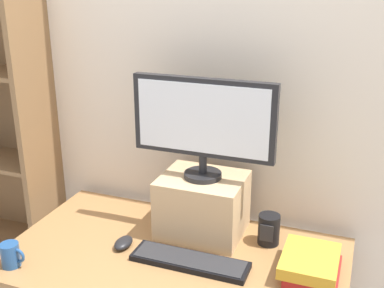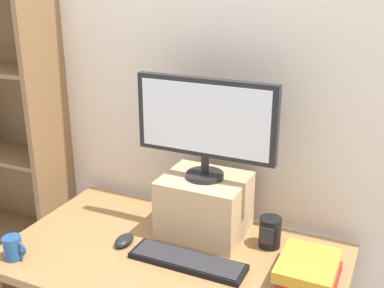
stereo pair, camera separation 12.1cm
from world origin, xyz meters
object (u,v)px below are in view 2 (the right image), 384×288
desk_speaker (270,232)px  riser_box (205,205)px  keyboard (188,261)px  book_stack (309,270)px  computer_mouse (124,240)px  desk (172,272)px  computer_monitor (205,122)px  coffee_mug (13,248)px  bookshelf_unit (2,149)px

desk_speaker → riser_box: bearing=-178.1°
keyboard → book_stack: book_stack is taller
computer_mouse → desk: bearing=4.0°
computer_monitor → computer_mouse: 0.58m
desk → coffee_mug: coffee_mug is taller
computer_monitor → book_stack: (0.47, -0.15, -0.45)m
riser_box → coffee_mug: 0.77m
keyboard → desk_speaker: bearing=45.7°
bookshelf_unit → computer_mouse: (0.97, -0.33, -0.13)m
desk → book_stack: book_stack is taller
bookshelf_unit → desk_speaker: 1.51m
riser_box → bookshelf_unit: bearing=175.2°
riser_box → desk_speaker: (0.28, 0.01, -0.06)m
desk → riser_box: (0.05, 0.21, 0.21)m
keyboard → bookshelf_unit: bearing=164.7°
riser_box → computer_monitor: bearing=-90.0°
riser_box → book_stack: size_ratio=1.36×
bookshelf_unit → keyboard: bookshelf_unit is taller
keyboard → coffee_mug: bearing=-158.3°
bookshelf_unit → coffee_mug: (0.64, -0.59, -0.10)m
keyboard → computer_mouse: size_ratio=4.35×
bookshelf_unit → desk_speaker: bearing=-3.6°
desk → book_stack: (0.52, 0.06, 0.12)m
bookshelf_unit → book_stack: bookshelf_unit is taller
book_stack → desk_speaker: bearing=140.1°
bookshelf_unit → desk: bearing=-14.9°
computer_monitor → keyboard: size_ratio=1.28×
computer_monitor → computer_mouse: size_ratio=5.59×
computer_monitor → computer_mouse: computer_monitor is taller
computer_monitor → riser_box: bearing=90.0°
coffee_mug → keyboard: bearing=21.7°
keyboard → coffee_mug: (-0.62, -0.25, 0.03)m
computer_mouse → bookshelf_unit: bearing=161.3°
bookshelf_unit → book_stack: bearing=-8.5°
riser_box → desk_speaker: size_ratio=2.71×
keyboard → book_stack: 0.45m
riser_box → book_stack: bearing=-17.7°
riser_box → keyboard: 0.27m
riser_box → coffee_mug: bearing=-140.2°
computer_monitor → keyboard: computer_monitor is taller
bookshelf_unit → computer_mouse: bookshelf_unit is taller
desk → book_stack: bearing=6.4°
computer_mouse → coffee_mug: size_ratio=1.04×
desk_speaker → bookshelf_unit: bearing=176.4°
computer_mouse → desk_speaker: 0.59m
keyboard → coffee_mug: 0.67m
computer_mouse → coffee_mug: (-0.33, -0.27, 0.03)m
riser_box → keyboard: bearing=-81.7°
riser_box → desk_speaker: 0.29m
desk → desk_speaker: size_ratio=10.50×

